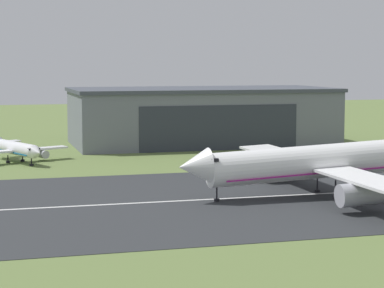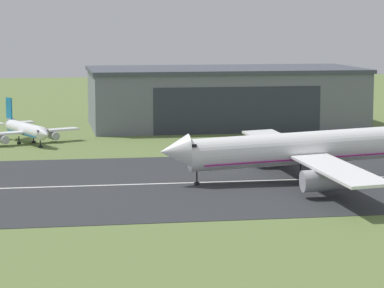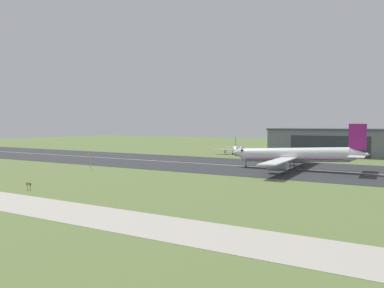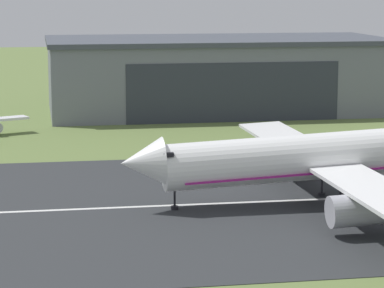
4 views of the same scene
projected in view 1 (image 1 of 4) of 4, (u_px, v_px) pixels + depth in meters
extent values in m
cube|color=#2B2D30|center=(196.00, 200.00, 111.98)|extent=(408.08, 55.50, 0.06)
cube|color=silver|center=(196.00, 200.00, 111.98)|extent=(367.27, 0.70, 0.01)
cube|color=slate|center=(202.00, 118.00, 189.74)|extent=(64.45, 30.33, 13.31)
cube|color=#424751|center=(202.00, 90.00, 188.97)|extent=(65.45, 31.33, 0.90)
cube|color=#2D333D|center=(220.00, 128.00, 175.31)|extent=(38.67, 0.12, 10.65)
cylinder|color=white|center=(328.00, 161.00, 115.45)|extent=(38.92, 5.78, 6.74)
cone|color=white|center=(194.00, 166.00, 109.35)|extent=(4.93, 5.24, 5.35)
cube|color=black|center=(211.00, 159.00, 109.95)|extent=(1.19, 4.40, 0.48)
cube|color=#991E7A|center=(328.00, 170.00, 115.60)|extent=(34.85, 5.46, 1.62)
cube|color=white|center=(282.00, 154.00, 130.71)|extent=(6.38, 27.19, 0.64)
cylinder|color=#A8A8B2|center=(280.00, 167.00, 128.51)|extent=(6.89, 3.31, 3.47)
cube|color=white|center=(378.00, 183.00, 99.95)|extent=(6.38, 27.19, 0.64)
cylinder|color=#A8A8B2|center=(362.00, 194.00, 101.88)|extent=(6.89, 3.31, 3.47)
cylinder|color=black|center=(217.00, 192.00, 110.77)|extent=(0.24, 0.24, 2.89)
cylinder|color=black|center=(217.00, 200.00, 110.91)|extent=(0.84, 0.84, 0.44)
cylinder|color=black|center=(317.00, 183.00, 118.76)|extent=(0.24, 0.24, 2.89)
cylinder|color=black|center=(317.00, 191.00, 118.89)|extent=(0.84, 0.84, 0.44)
cylinder|color=black|center=(335.00, 190.00, 112.86)|extent=(0.24, 0.24, 2.89)
cylinder|color=black|center=(335.00, 198.00, 112.99)|extent=(0.84, 0.84, 0.44)
cylinder|color=white|center=(15.00, 148.00, 154.30)|extent=(9.04, 16.46, 2.72)
cone|color=white|center=(37.00, 152.00, 146.85)|extent=(3.46, 3.32, 2.72)
cube|color=black|center=(34.00, 149.00, 147.83)|extent=(2.56, 1.92, 0.44)
cube|color=#146B9E|center=(15.00, 152.00, 154.38)|extent=(8.26, 14.87, 0.20)
cube|color=white|center=(44.00, 148.00, 158.05)|extent=(10.30, 6.41, 0.40)
cylinder|color=#A8A8B2|center=(42.00, 154.00, 157.25)|extent=(2.94, 3.92, 1.69)
cube|color=white|center=(10.00, 141.00, 164.09)|extent=(4.84, 4.01, 0.24)
cylinder|color=black|center=(31.00, 162.00, 148.97)|extent=(0.24, 0.24, 1.64)
cylinder|color=black|center=(32.00, 165.00, 149.03)|extent=(0.84, 0.84, 0.44)
cylinder|color=black|center=(8.00, 159.00, 153.65)|extent=(0.24, 0.24, 1.64)
cylinder|color=black|center=(8.00, 162.00, 153.72)|extent=(0.84, 0.84, 0.44)
cylinder|color=black|center=(23.00, 158.00, 155.68)|extent=(0.24, 0.24, 1.64)
cylinder|color=black|center=(23.00, 161.00, 155.74)|extent=(0.84, 0.84, 0.44)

